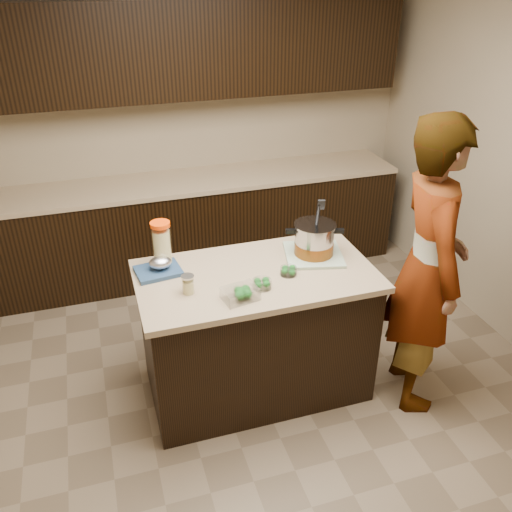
# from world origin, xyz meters

# --- Properties ---
(ground_plane) EXTENTS (4.00, 4.00, 0.00)m
(ground_plane) POSITION_xyz_m (0.00, 0.00, 0.00)
(ground_plane) COLOR brown
(ground_plane) RESTS_ON ground
(room_shell) EXTENTS (4.04, 4.04, 2.72)m
(room_shell) POSITION_xyz_m (0.00, 0.00, 1.71)
(room_shell) COLOR tan
(room_shell) RESTS_ON ground
(back_cabinets) EXTENTS (3.60, 0.63, 2.33)m
(back_cabinets) POSITION_xyz_m (0.00, 1.74, 0.94)
(back_cabinets) COLOR black
(back_cabinets) RESTS_ON ground
(island) EXTENTS (1.46, 0.81, 0.90)m
(island) POSITION_xyz_m (0.00, 0.00, 0.45)
(island) COLOR black
(island) RESTS_ON ground
(dish_towel) EXTENTS (0.44, 0.44, 0.02)m
(dish_towel) POSITION_xyz_m (0.42, 0.10, 0.91)
(dish_towel) COLOR #5F875B
(dish_towel) RESTS_ON island
(stock_pot) EXTENTS (0.36, 0.33, 0.38)m
(stock_pot) POSITION_xyz_m (0.42, 0.10, 1.01)
(stock_pot) COLOR #B7B7BC
(stock_pot) RESTS_ON dish_towel
(lemonade_pitcher) EXTENTS (0.13, 0.13, 0.29)m
(lemonade_pitcher) POSITION_xyz_m (-0.52, 0.26, 1.04)
(lemonade_pitcher) COLOR #CEC27E
(lemonade_pitcher) RESTS_ON island
(mason_jar) EXTENTS (0.09, 0.09, 0.12)m
(mason_jar) POSITION_xyz_m (-0.44, -0.09, 0.95)
(mason_jar) COLOR #CEC27E
(mason_jar) RESTS_ON island
(broccoli_tub_left) EXTENTS (0.14, 0.14, 0.05)m
(broccoli_tub_left) POSITION_xyz_m (-0.02, -0.17, 0.92)
(broccoli_tub_left) COLOR silver
(broccoli_tub_left) RESTS_ON island
(broccoli_tub_right) EXTENTS (0.11, 0.11, 0.05)m
(broccoli_tub_right) POSITION_xyz_m (0.18, -0.07, 0.92)
(broccoli_tub_right) COLOR silver
(broccoli_tub_right) RESTS_ON island
(broccoli_tub_rect) EXTENTS (0.22, 0.18, 0.07)m
(broccoli_tub_rect) POSITION_xyz_m (-0.17, -0.24, 0.93)
(broccoli_tub_rect) COLOR silver
(broccoli_tub_rect) RESTS_ON island
(blue_tray) EXTENTS (0.29, 0.25, 0.10)m
(blue_tray) POSITION_xyz_m (-0.56, 0.18, 0.94)
(blue_tray) COLOR navy
(blue_tray) RESTS_ON island
(person) EXTENTS (0.62, 0.79, 1.90)m
(person) POSITION_xyz_m (0.98, -0.33, 0.95)
(person) COLOR gray
(person) RESTS_ON ground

